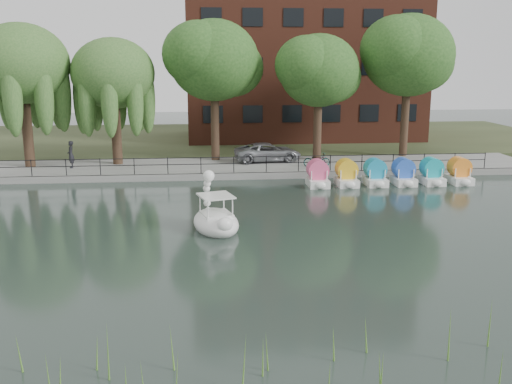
{
  "coord_description": "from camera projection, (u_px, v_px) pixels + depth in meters",
  "views": [
    {
      "loc": [
        -1.84,
        -20.99,
        7.14
      ],
      "look_at": [
        0.5,
        4.0,
        1.3
      ],
      "focal_mm": 40.0,
      "sensor_mm": 36.0,
      "label": 1
    }
  ],
  "objects": [
    {
      "name": "land_strip",
      "position": [
        224.0,
        139.0,
        51.19
      ],
      "size": [
        60.0,
        22.0,
        0.36
      ],
      "primitive_type": "cube",
      "color": "#47512D",
      "rests_on": "ground_plane"
    },
    {
      "name": "broadleaf_right",
      "position": [
        319.0,
        71.0,
        38.2
      ],
      "size": [
        5.4,
        5.4,
        8.32
      ],
      "color": "#473323",
      "rests_on": "promenade"
    },
    {
      "name": "kerb",
      "position": [
        234.0,
        176.0,
        34.75
      ],
      "size": [
        40.0,
        0.25,
        0.4
      ],
      "primitive_type": "cube",
      "color": "gray",
      "rests_on": "ground_plane"
    },
    {
      "name": "willow_left",
      "position": [
        21.0,
        64.0,
        35.4
      ],
      "size": [
        5.88,
        5.88,
        9.01
      ],
      "color": "#473323",
      "rests_on": "promenade"
    },
    {
      "name": "ground_plane",
      "position": [
        253.0,
        248.0,
        22.14
      ],
      "size": [
        120.0,
        120.0,
        0.0
      ],
      "primitive_type": "plane",
      "color": "#333F39"
    },
    {
      "name": "railing",
      "position": [
        234.0,
        160.0,
        34.73
      ],
      "size": [
        32.0,
        0.05,
        1.0
      ],
      "color": "black",
      "rests_on": "promenade"
    },
    {
      "name": "minivan",
      "position": [
        268.0,
        151.0,
        38.56
      ],
      "size": [
        2.91,
        5.39,
        1.44
      ],
      "primitive_type": "imported",
      "rotation": [
        0.0,
        0.0,
        1.68
      ],
      "color": "gray",
      "rests_on": "promenade"
    },
    {
      "name": "swan_boat",
      "position": [
        215.0,
        218.0,
        24.36
      ],
      "size": [
        2.55,
        3.28,
        2.46
      ],
      "rotation": [
        0.0,
        0.0,
        0.28
      ],
      "color": "white",
      "rests_on": "ground_plane"
    },
    {
      "name": "broadleaf_far",
      "position": [
        409.0,
        56.0,
        39.53
      ],
      "size": [
        6.3,
        6.3,
        9.71
      ],
      "color": "#473323",
      "rests_on": "promenade"
    },
    {
      "name": "reed_bank",
      "position": [
        377.0,
        354.0,
        12.97
      ],
      "size": [
        24.0,
        2.4,
        1.2
      ],
      "color": "#669938",
      "rests_on": "ground_plane"
    },
    {
      "name": "pedal_boat_row",
      "position": [
        389.0,
        174.0,
        33.26
      ],
      "size": [
        9.65,
        1.7,
        1.4
      ],
      "color": "white",
      "rests_on": "ground_plane"
    },
    {
      "name": "pedestrian",
      "position": [
        71.0,
        153.0,
        36.17
      ],
      "size": [
        0.63,
        0.8,
        1.98
      ],
      "primitive_type": "imported",
      "rotation": [
        0.0,
        0.0,
        4.94
      ],
      "color": "black",
      "rests_on": "promenade"
    },
    {
      "name": "apartment_building",
      "position": [
        302.0,
        34.0,
        49.71
      ],
      "size": [
        20.0,
        10.07,
        18.0
      ],
      "color": "#4C1E16",
      "rests_on": "land_strip"
    },
    {
      "name": "bicycle",
      "position": [
        317.0,
        159.0,
        36.63
      ],
      "size": [
        0.61,
        1.72,
        1.0
      ],
      "primitive_type": "imported",
      "rotation": [
        0.0,
        0.0,
        1.58
      ],
      "color": "gray",
      "rests_on": "promenade"
    },
    {
      "name": "willow_mid",
      "position": [
        113.0,
        74.0,
        36.53
      ],
      "size": [
        5.32,
        5.32,
        8.15
      ],
      "color": "#473323",
      "rests_on": "promenade"
    },
    {
      "name": "broadleaf_center",
      "position": [
        214.0,
        61.0,
        37.9
      ],
      "size": [
        6.0,
        6.0,
        9.25
      ],
      "color": "#473323",
      "rests_on": "promenade"
    },
    {
      "name": "promenade",
      "position": [
        232.0,
        167.0,
        37.61
      ],
      "size": [
        40.0,
        6.0,
        0.4
      ],
      "primitive_type": "cube",
      "color": "gray",
      "rests_on": "ground_plane"
    }
  ]
}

